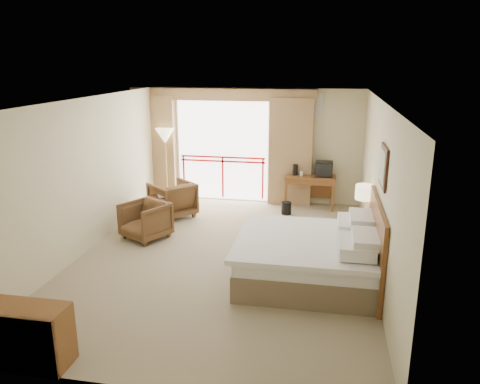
% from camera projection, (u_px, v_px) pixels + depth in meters
% --- Properties ---
extents(floor, '(7.00, 7.00, 0.00)m').
position_uv_depth(floor, '(225.00, 257.00, 8.19)').
color(floor, gray).
rests_on(floor, ground).
extents(ceiling, '(7.00, 7.00, 0.00)m').
position_uv_depth(ceiling, '(223.00, 100.00, 7.46)').
color(ceiling, white).
rests_on(ceiling, wall_back).
extents(wall_back, '(5.00, 0.00, 5.00)m').
position_uv_depth(wall_back, '(256.00, 146.00, 11.14)').
color(wall_back, beige).
rests_on(wall_back, ground).
extents(wall_front, '(5.00, 0.00, 5.00)m').
position_uv_depth(wall_front, '(146.00, 272.00, 4.51)').
color(wall_front, beige).
rests_on(wall_front, ground).
extents(wall_left, '(0.00, 7.00, 7.00)m').
position_uv_depth(wall_left, '(86.00, 176.00, 8.26)').
color(wall_left, beige).
rests_on(wall_left, ground).
extents(wall_right, '(0.00, 7.00, 7.00)m').
position_uv_depth(wall_right, '(378.00, 189.00, 7.39)').
color(wall_right, beige).
rests_on(wall_right, ground).
extents(balcony_door, '(2.40, 0.00, 2.40)m').
position_uv_depth(balcony_door, '(223.00, 151.00, 11.30)').
color(balcony_door, white).
rests_on(balcony_door, wall_back).
extents(balcony_railing, '(2.09, 0.03, 1.02)m').
position_uv_depth(balcony_railing, '(223.00, 167.00, 11.38)').
color(balcony_railing, '#B70F12').
rests_on(balcony_railing, wall_back).
extents(curtain_left, '(1.00, 0.26, 2.50)m').
position_uv_depth(curtain_left, '(156.00, 148.00, 11.45)').
color(curtain_left, olive).
rests_on(curtain_left, wall_back).
extents(curtain_right, '(1.00, 0.26, 2.50)m').
position_uv_depth(curtain_right, '(291.00, 152.00, 10.87)').
color(curtain_right, olive).
rests_on(curtain_right, wall_back).
extents(valance, '(4.40, 0.22, 0.28)m').
position_uv_depth(valance, '(221.00, 94.00, 10.83)').
color(valance, olive).
rests_on(valance, wall_back).
extents(hvac_vent, '(0.50, 0.04, 0.50)m').
position_uv_depth(hvac_vent, '(312.00, 104.00, 10.61)').
color(hvac_vent, silver).
rests_on(hvac_vent, wall_back).
extents(bed, '(2.13, 2.06, 0.97)m').
position_uv_depth(bed, '(310.00, 257.00, 7.26)').
color(bed, brown).
rests_on(bed, floor).
extents(headboard, '(0.06, 2.10, 1.30)m').
position_uv_depth(headboard, '(376.00, 245.00, 7.02)').
color(headboard, brown).
rests_on(headboard, wall_right).
extents(framed_art, '(0.04, 0.72, 0.60)m').
position_uv_depth(framed_art, '(383.00, 167.00, 6.69)').
color(framed_art, black).
rests_on(framed_art, wall_right).
extents(nightstand, '(0.43, 0.51, 0.59)m').
position_uv_depth(nightstand, '(362.00, 233.00, 8.50)').
color(nightstand, brown).
rests_on(nightstand, floor).
extents(table_lamp, '(0.32, 0.32, 0.57)m').
position_uv_depth(table_lamp, '(364.00, 193.00, 8.35)').
color(table_lamp, tan).
rests_on(table_lamp, nightstand).
extents(phone, '(0.22, 0.19, 0.08)m').
position_uv_depth(phone, '(361.00, 217.00, 8.28)').
color(phone, black).
rests_on(phone, nightstand).
extents(desk, '(1.16, 0.56, 0.76)m').
position_uv_depth(desk, '(310.00, 182.00, 10.83)').
color(desk, brown).
rests_on(desk, floor).
extents(tv, '(0.39, 0.31, 0.35)m').
position_uv_depth(tv, '(324.00, 169.00, 10.63)').
color(tv, black).
rests_on(tv, desk).
extents(coffee_maker, '(0.13, 0.13, 0.25)m').
position_uv_depth(coffee_maker, '(295.00, 170.00, 10.77)').
color(coffee_maker, black).
rests_on(coffee_maker, desk).
extents(cup, '(0.08, 0.08, 0.10)m').
position_uv_depth(cup, '(302.00, 174.00, 10.71)').
color(cup, white).
rests_on(cup, desk).
extents(wastebasket, '(0.28, 0.28, 0.28)m').
position_uv_depth(wastebasket, '(286.00, 208.00, 10.42)').
color(wastebasket, black).
rests_on(wastebasket, floor).
extents(armchair_far, '(1.19, 1.18, 0.78)m').
position_uv_depth(armchair_far, '(173.00, 216.00, 10.32)').
color(armchair_far, '#4E321B').
rests_on(armchair_far, floor).
extents(armchair_near, '(1.04, 1.05, 0.71)m').
position_uv_depth(armchair_near, '(146.00, 238.00, 9.05)').
color(armchair_near, '#4E321B').
rests_on(armchair_near, floor).
extents(side_table, '(0.51, 0.51, 0.56)m').
position_uv_depth(side_table, '(159.00, 205.00, 9.80)').
color(side_table, black).
rests_on(side_table, floor).
extents(book, '(0.26, 0.29, 0.02)m').
position_uv_depth(book, '(158.00, 197.00, 9.75)').
color(book, white).
rests_on(book, side_table).
extents(floor_lamp, '(0.45, 0.45, 1.76)m').
position_uv_depth(floor_lamp, '(165.00, 139.00, 11.10)').
color(floor_lamp, tan).
rests_on(floor_lamp, floor).
extents(dresser, '(1.07, 0.45, 0.71)m').
position_uv_depth(dresser, '(22.00, 335.00, 5.23)').
color(dresser, brown).
rests_on(dresser, floor).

